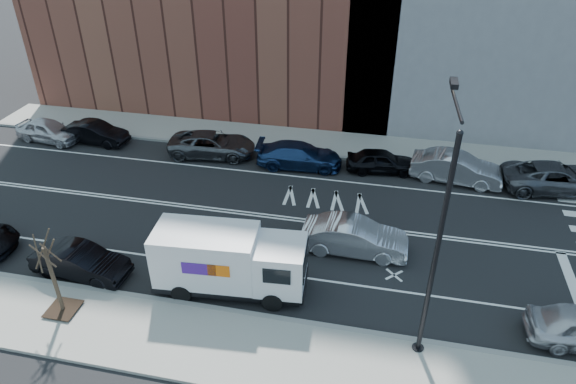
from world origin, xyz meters
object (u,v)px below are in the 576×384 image
at_px(far_parked_a, 48,130).
at_px(far_parked_b, 96,133).
at_px(fedex_van, 229,261).
at_px(driving_sedan, 355,237).

height_order(far_parked_a, far_parked_b, far_parked_a).
xyz_separation_m(fedex_van, far_parked_a, (-15.96, 11.15, -0.78)).
bearing_deg(fedex_van, far_parked_b, 133.60).
bearing_deg(far_parked_b, fedex_van, -127.45).
xyz_separation_m(fedex_van, far_parked_b, (-12.76, 11.52, -0.82)).
bearing_deg(far_parked_b, far_parked_a, 101.13).
bearing_deg(far_parked_a, driving_sedan, -102.41).
xyz_separation_m(fedex_van, driving_sedan, (4.90, 3.65, -0.71)).
xyz_separation_m(far_parked_a, driving_sedan, (20.87, -7.50, 0.06)).
relative_size(far_parked_a, driving_sedan, 0.89).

